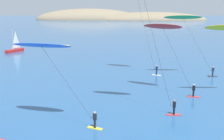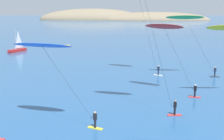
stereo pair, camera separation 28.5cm
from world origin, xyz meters
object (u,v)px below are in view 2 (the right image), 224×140
(kitesurfer_green, at_px, (187,22))
(kitesurfer_red, at_px, (166,32))
(sailboat_near, at_px, (16,49))
(kitesurfer_blue, at_px, (45,50))
(kitesurfer_orange, at_px, (140,1))

(kitesurfer_green, bearing_deg, kitesurfer_red, -118.54)
(kitesurfer_green, bearing_deg, sailboat_near, 145.92)
(kitesurfer_blue, xyz_separation_m, kitesurfer_orange, (10.48, 20.67, 4.71))
(kitesurfer_orange, bearing_deg, sailboat_near, 142.17)
(kitesurfer_red, height_order, kitesurfer_green, kitesurfer_green)
(kitesurfer_blue, xyz_separation_m, kitesurfer_green, (17.71, 18.63, 1.60))
(kitesurfer_red, distance_m, kitesurfer_orange, 11.70)
(sailboat_near, distance_m, kitesurfer_blue, 47.01)
(kitesurfer_orange, xyz_separation_m, kitesurfer_green, (7.23, -2.04, -3.11))
(kitesurfer_red, bearing_deg, kitesurfer_blue, -142.58)
(sailboat_near, bearing_deg, kitesurfer_red, -46.66)
(kitesurfer_red, xyz_separation_m, kitesurfer_orange, (-2.50, 10.74, 3.90))
(sailboat_near, height_order, kitesurfer_blue, kitesurfer_blue)
(kitesurfer_blue, distance_m, kitesurfer_green, 25.76)
(sailboat_near, relative_size, kitesurfer_green, 0.57)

